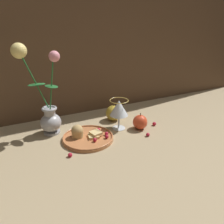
% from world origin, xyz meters
% --- Properties ---
extents(ground_plane, '(2.40, 2.40, 0.00)m').
position_xyz_m(ground_plane, '(0.00, 0.00, 0.00)').
color(ground_plane, '#9E8966').
rests_on(ground_plane, ground).
extents(vase, '(0.17, 0.09, 0.39)m').
position_xyz_m(vase, '(-0.21, 0.08, 0.13)').
color(vase, '#A3A3A8').
rests_on(vase, ground_plane).
extents(plate_with_pastries, '(0.22, 0.22, 0.06)m').
position_xyz_m(plate_with_pastries, '(-0.08, -0.04, 0.01)').
color(plate_with_pastries, '#B77042').
rests_on(plate_with_pastries, ground_plane).
extents(wine_glass, '(0.08, 0.08, 0.14)m').
position_xyz_m(wine_glass, '(0.09, -0.01, 0.10)').
color(wine_glass, silver).
rests_on(wine_glass, ground_plane).
extents(apple_beside_vase, '(0.07, 0.07, 0.08)m').
position_xyz_m(apple_beside_vase, '(0.17, -0.06, 0.03)').
color(apple_beside_vase, '#D14223').
rests_on(apple_beside_vase, ground_plane).
extents(apple_near_glass, '(0.08, 0.08, 0.09)m').
position_xyz_m(apple_near_glass, '(0.11, 0.08, 0.04)').
color(apple_near_glass, '#B2932D').
rests_on(apple_near_glass, ground_plane).
extents(berry_near_plate, '(0.02, 0.02, 0.02)m').
position_xyz_m(berry_near_plate, '(-0.18, -0.14, 0.01)').
color(berry_near_plate, '#AD192D').
rests_on(berry_near_plate, ground_plane).
extents(berry_front_center, '(0.02, 0.02, 0.02)m').
position_xyz_m(berry_front_center, '(0.16, -0.13, 0.01)').
color(berry_front_center, '#AD192D').
rests_on(berry_front_center, ground_plane).
extents(berry_by_glass_stem, '(0.02, 0.02, 0.02)m').
position_xyz_m(berry_by_glass_stem, '(0.25, -0.06, 0.01)').
color(berry_by_glass_stem, '#AD192D').
rests_on(berry_by_glass_stem, ground_plane).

